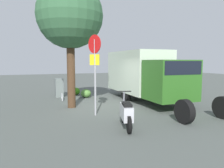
{
  "coord_description": "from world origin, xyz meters",
  "views": [
    {
      "loc": [
        -9.92,
        3.62,
        2.28
      ],
      "look_at": [
        0.59,
        -0.73,
        1.07
      ],
      "focal_mm": 34.3,
      "sensor_mm": 36.0,
      "label": 1
    }
  ],
  "objects_px": {
    "motorcycle": "(126,113)",
    "bike_rack_hoop": "(62,100)",
    "street_tree": "(70,16)",
    "box_truck_near": "(146,73)",
    "stop_sign": "(95,62)",
    "utility_cabinet": "(59,88)"
  },
  "relations": [
    {
      "from": "motorcycle",
      "to": "stop_sign",
      "type": "distance_m",
      "value": 2.71
    },
    {
      "from": "box_truck_near",
      "to": "bike_rack_hoop",
      "type": "distance_m",
      "value": 5.16
    },
    {
      "from": "motorcycle",
      "to": "utility_cabinet",
      "type": "xyz_separation_m",
      "value": [
        7.6,
        1.11,
        0.07
      ]
    },
    {
      "from": "box_truck_near",
      "to": "bike_rack_hoop",
      "type": "xyz_separation_m",
      "value": [
        2.17,
        4.4,
        -1.6
      ]
    },
    {
      "from": "stop_sign",
      "to": "street_tree",
      "type": "distance_m",
      "value": 2.99
    },
    {
      "from": "motorcycle",
      "to": "bike_rack_hoop",
      "type": "bearing_deg",
      "value": 27.73
    },
    {
      "from": "street_tree",
      "to": "bike_rack_hoop",
      "type": "height_order",
      "value": "street_tree"
    },
    {
      "from": "box_truck_near",
      "to": "utility_cabinet",
      "type": "xyz_separation_m",
      "value": [
        3.5,
        4.36,
        -1.02
      ]
    },
    {
      "from": "stop_sign",
      "to": "box_truck_near",
      "type": "bearing_deg",
      "value": -60.89
    },
    {
      "from": "bike_rack_hoop",
      "to": "box_truck_near",
      "type": "bearing_deg",
      "value": -116.25
    },
    {
      "from": "utility_cabinet",
      "to": "motorcycle",
      "type": "bearing_deg",
      "value": -171.72
    },
    {
      "from": "box_truck_near",
      "to": "motorcycle",
      "type": "relative_size",
      "value": 4.66
    },
    {
      "from": "utility_cabinet",
      "to": "bike_rack_hoop",
      "type": "bearing_deg",
      "value": 178.29
    },
    {
      "from": "stop_sign",
      "to": "street_tree",
      "type": "bearing_deg",
      "value": 16.9
    },
    {
      "from": "box_truck_near",
      "to": "street_tree",
      "type": "bearing_deg",
      "value": -87.28
    },
    {
      "from": "box_truck_near",
      "to": "bike_rack_hoop",
      "type": "height_order",
      "value": "box_truck_near"
    },
    {
      "from": "motorcycle",
      "to": "box_truck_near",
      "type": "bearing_deg",
      "value": -20.99
    },
    {
      "from": "box_truck_near",
      "to": "street_tree",
      "type": "height_order",
      "value": "street_tree"
    },
    {
      "from": "motorcycle",
      "to": "stop_sign",
      "type": "xyz_separation_m",
      "value": [
        2.04,
        0.45,
        1.73
      ]
    },
    {
      "from": "stop_sign",
      "to": "utility_cabinet",
      "type": "xyz_separation_m",
      "value": [
        5.56,
        0.66,
        -1.66
      ]
    },
    {
      "from": "street_tree",
      "to": "bike_rack_hoop",
      "type": "distance_m",
      "value": 4.98
    },
    {
      "from": "stop_sign",
      "to": "street_tree",
      "type": "xyz_separation_m",
      "value": [
        1.95,
        0.59,
        2.18
      ]
    }
  ]
}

